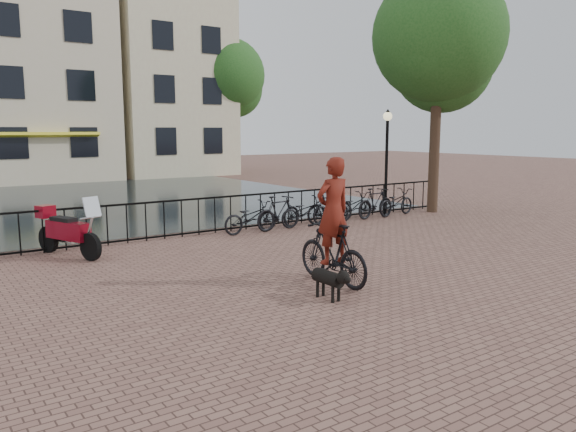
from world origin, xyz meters
TOP-DOWN VIEW (x-y plane):
  - ground at (0.00, 0.00)m, footprint 100.00×100.00m
  - canal_water at (0.00, 17.30)m, footprint 20.00×20.00m
  - railing at (0.00, 8.00)m, footprint 20.00×0.05m
  - canal_house_mid at (0.50, 30.00)m, footprint 8.00×9.50m
  - canal_house_right at (8.50, 30.00)m, footprint 7.00×9.00m
  - tree_near_right at (9.20, 7.30)m, footprint 4.48×4.48m
  - tree_far_right at (12.00, 27.00)m, footprint 4.76×4.76m
  - lamp_post at (7.20, 7.60)m, footprint 0.30×0.30m
  - cyclist at (0.38, 2.09)m, footprint 0.87×2.03m
  - dog at (-0.32, 1.35)m, footprint 0.32×0.89m
  - motorcycle at (-3.10, 7.28)m, footprint 1.20×2.07m
  - parked_bike_0 at (1.80, 7.40)m, footprint 1.74×0.68m
  - parked_bike_1 at (2.75, 7.40)m, footprint 1.72×0.73m
  - parked_bike_2 at (3.70, 7.40)m, footprint 1.72×0.62m
  - parked_bike_3 at (4.65, 7.40)m, footprint 1.70×0.60m
  - parked_bike_4 at (5.60, 7.40)m, footprint 1.79×0.86m
  - parked_bike_5 at (6.55, 7.40)m, footprint 1.71×0.66m
  - parked_bike_6 at (7.50, 7.40)m, footprint 1.78×0.82m

SIDE VIEW (x-z plane):
  - ground at x=0.00m, z-range 0.00..0.00m
  - canal_water at x=0.00m, z-range 0.00..0.00m
  - dog at x=-0.32m, z-range 0.00..0.60m
  - parked_bike_0 at x=1.80m, z-range 0.00..0.90m
  - parked_bike_2 at x=3.70m, z-range 0.00..0.90m
  - parked_bike_4 at x=5.60m, z-range 0.00..0.90m
  - parked_bike_6 at x=7.50m, z-range 0.00..0.90m
  - parked_bike_1 at x=2.75m, z-range 0.00..1.00m
  - parked_bike_3 at x=4.65m, z-range 0.00..1.00m
  - parked_bike_5 at x=6.55m, z-range 0.00..1.00m
  - railing at x=0.00m, z-range -0.01..1.02m
  - motorcycle at x=-3.10m, z-range 0.00..1.46m
  - cyclist at x=0.38m, z-range -0.33..2.44m
  - lamp_post at x=7.20m, z-range 0.65..4.10m
  - canal_house_mid at x=0.50m, z-range 0.00..11.80m
  - tree_near_right at x=9.20m, z-range 1.85..10.09m
  - tree_far_right at x=12.00m, z-range 1.97..10.73m
  - canal_house_right at x=8.50m, z-range 0.00..13.30m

